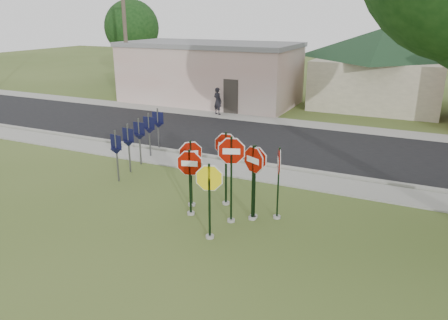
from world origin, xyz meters
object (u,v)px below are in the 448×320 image
at_px(stop_sign_yellow, 209,192).
at_px(utility_pole_near, 125,31).
at_px(pedestrian, 218,101).
at_px(stop_sign_center, 231,167).
at_px(stop_sign_left, 190,174).

relative_size(stop_sign_yellow, utility_pole_near, 0.25).
bearing_deg(stop_sign_yellow, pedestrian, 115.28).
bearing_deg(stop_sign_center, pedestrian, 117.66).
relative_size(stop_sign_center, pedestrian, 1.68).
xyz_separation_m(stop_sign_center, stop_sign_yellow, (-0.12, -1.19, -0.38)).
distance_m(stop_sign_center, utility_pole_near, 20.24).
distance_m(stop_sign_yellow, pedestrian, 15.87).
distance_m(stop_sign_center, stop_sign_yellow, 1.26).
bearing_deg(stop_sign_left, stop_sign_yellow, -41.70).
bearing_deg(stop_sign_center, utility_pole_near, 135.60).
bearing_deg(stop_sign_center, stop_sign_yellow, -95.82).
relative_size(utility_pole_near, pedestrian, 5.63).
height_order(stop_sign_center, utility_pole_near, utility_pole_near).
distance_m(stop_sign_center, pedestrian, 14.88).
bearing_deg(utility_pole_near, stop_sign_center, -44.40).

